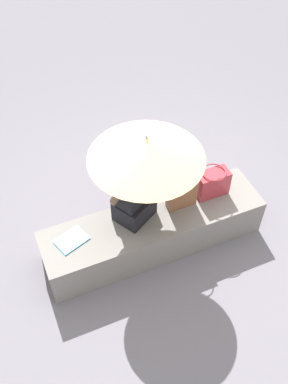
{
  "coord_description": "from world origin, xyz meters",
  "views": [
    {
      "loc": [
        -1.09,
        -2.35,
        3.67
      ],
      "look_at": [
        -0.08,
        0.05,
        0.78
      ],
      "focal_mm": 40.9,
      "sensor_mm": 36.0,
      "label": 1
    }
  ],
  "objects_px": {
    "person_seated": "(134,188)",
    "handbag_black": "(212,183)",
    "magazine": "(72,240)",
    "tote_bag_canvas": "(182,192)",
    "parasol": "(146,148)"
  },
  "relations": [
    {
      "from": "parasol",
      "to": "tote_bag_canvas",
      "type": "xyz_separation_m",
      "value": [
        0.37,
        0.01,
        -0.69
      ]
    },
    {
      "from": "person_seated",
      "to": "handbag_black",
      "type": "relative_size",
      "value": 2.84
    },
    {
      "from": "person_seated",
      "to": "handbag_black",
      "type": "xyz_separation_m",
      "value": [
        0.81,
        -0.02,
        -0.24
      ]
    },
    {
      "from": "person_seated",
      "to": "handbag_black",
      "type": "distance_m",
      "value": 0.85
    },
    {
      "from": "handbag_black",
      "to": "person_seated",
      "type": "bearing_deg",
      "value": 178.28
    },
    {
      "from": "person_seated",
      "to": "magazine",
      "type": "bearing_deg",
      "value": -175.72
    },
    {
      "from": "magazine",
      "to": "parasol",
      "type": "bearing_deg",
      "value": -20.18
    },
    {
      "from": "parasol",
      "to": "tote_bag_canvas",
      "type": "distance_m",
      "value": 0.79
    },
    {
      "from": "tote_bag_canvas",
      "to": "parasol",
      "type": "bearing_deg",
      "value": -178.54
    },
    {
      "from": "person_seated",
      "to": "handbag_black",
      "type": "bearing_deg",
      "value": -1.72
    },
    {
      "from": "tote_bag_canvas",
      "to": "handbag_black",
      "type": "bearing_deg",
      "value": 3.68
    },
    {
      "from": "parasol",
      "to": "handbag_black",
      "type": "relative_size",
      "value": 3.22
    },
    {
      "from": "handbag_black",
      "to": "magazine",
      "type": "height_order",
      "value": "handbag_black"
    },
    {
      "from": "tote_bag_canvas",
      "to": "magazine",
      "type": "distance_m",
      "value": 1.12
    },
    {
      "from": "person_seated",
      "to": "parasol",
      "type": "bearing_deg",
      "value": -30.61
    }
  ]
}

